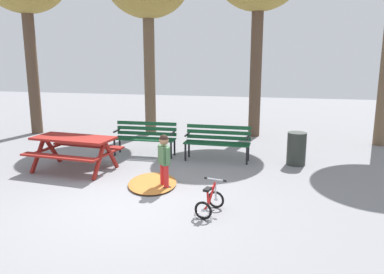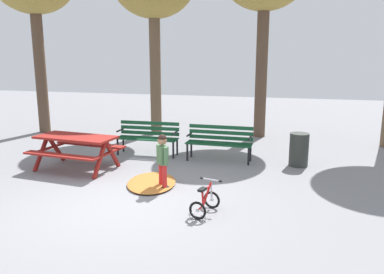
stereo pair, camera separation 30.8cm
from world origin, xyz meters
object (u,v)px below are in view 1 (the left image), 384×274
object	(u,v)px
picnic_table	(74,145)
park_bench_left	(218,140)
kids_bicycle	(210,202)
trash_bin	(296,149)
park_bench_far_left	(145,136)
child_standing	(164,157)

from	to	relation	value
picnic_table	park_bench_left	distance (m)	3.37
kids_bicycle	trash_bin	bearing A→B (deg)	65.30
park_bench_far_left	park_bench_left	size ratio (longest dim) A/B	1.00
picnic_table	park_bench_left	xyz separation A→B (m)	(3.00, 1.55, -0.08)
trash_bin	kids_bicycle	bearing A→B (deg)	-114.70
picnic_table	park_bench_far_left	bearing A→B (deg)	56.55
picnic_table	trash_bin	distance (m)	5.12
park_bench_far_left	picnic_table	bearing A→B (deg)	-123.45
park_bench_left	child_standing	distance (m)	2.39
park_bench_left	child_standing	size ratio (longest dim) A/B	1.50
picnic_table	park_bench_far_left	distance (m)	1.98
trash_bin	child_standing	bearing A→B (deg)	-138.39
park_bench_far_left	child_standing	bearing A→B (deg)	-62.98
park_bench_far_left	child_standing	xyz separation A→B (m)	(1.22, -2.39, 0.12)
picnic_table	kids_bicycle	bearing A→B (deg)	-27.16
picnic_table	trash_bin	xyz separation A→B (m)	(4.88, 1.54, -0.20)
park_bench_left	trash_bin	size ratio (longest dim) A/B	2.07
park_bench_left	trash_bin	xyz separation A→B (m)	(1.88, -0.01, -0.12)
trash_bin	park_bench_far_left	bearing A→B (deg)	178.29
child_standing	kids_bicycle	bearing A→B (deg)	-43.10
trash_bin	picnic_table	bearing A→B (deg)	-162.47
park_bench_left	trash_bin	distance (m)	1.88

